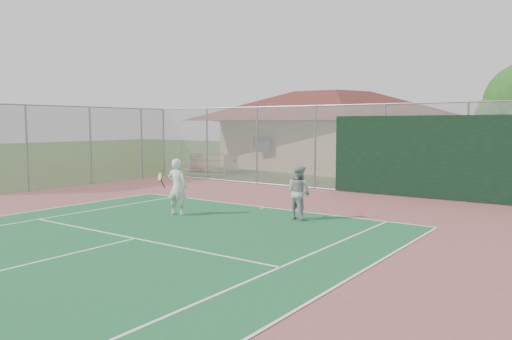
{
  "coord_description": "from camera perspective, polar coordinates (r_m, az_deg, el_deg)",
  "views": [
    {
      "loc": [
        9.14,
        -1.41,
        2.74
      ],
      "look_at": [
        0.83,
        10.19,
        1.42
      ],
      "focal_mm": 35.0,
      "sensor_mm": 36.0,
      "label": 1
    }
  ],
  "objects": [
    {
      "name": "side_fence_left",
      "position": [
        23.68,
        -18.39,
        2.62
      ],
      "size": [
        0.08,
        9.0,
        3.5
      ],
      "color": "gray",
      "rests_on": "ground"
    },
    {
      "name": "clubhouse",
      "position": [
        30.83,
        8.64,
        5.42
      ],
      "size": [
        14.28,
        10.8,
        5.6
      ],
      "rotation": [
        0.0,
        0.0,
        -0.18
      ],
      "color": "tan",
      "rests_on": "ground"
    },
    {
      "name": "back_fence",
      "position": [
        19.71,
        14.68,
        2.0
      ],
      "size": [
        20.08,
        0.11,
        3.53
      ],
      "color": "gray",
      "rests_on": "ground"
    },
    {
      "name": "player_white_front",
      "position": [
        15.05,
        -9.03,
        -1.97
      ],
      "size": [
        0.95,
        0.69,
        1.7
      ],
      "rotation": [
        0.0,
        0.0,
        3.4
      ],
      "color": "white",
      "rests_on": "ground"
    },
    {
      "name": "player_grey_back",
      "position": [
        14.31,
        4.93,
        -2.63
      ],
      "size": [
        0.86,
        0.73,
        1.55
      ],
      "rotation": [
        0.0,
        0.0,
        2.93
      ],
      "color": "#A2A4A7",
      "rests_on": "ground"
    },
    {
      "name": "bleachers",
      "position": [
        28.74,
        -4.94,
        0.87
      ],
      "size": [
        2.97,
        2.05,
        1.01
      ],
      "rotation": [
        0.0,
        0.0,
        0.21
      ],
      "color": "maroon",
      "rests_on": "ground"
    }
  ]
}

